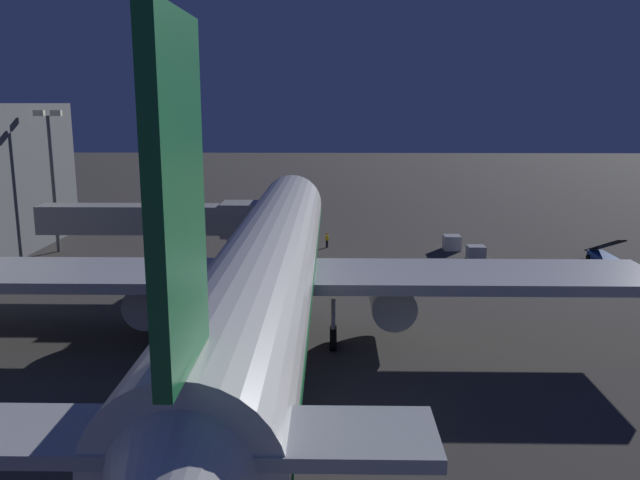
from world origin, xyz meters
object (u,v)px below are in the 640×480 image
Objects in this scene: airliner_at_gate at (267,269)px; baggage_container_mid_row at (452,243)px; ground_crew_near_nose_gear at (327,239)px; belt_loader at (603,257)px; jet_bridge at (166,219)px; apron_floodlight_mast at (52,169)px; baggage_container_near_belt at (476,253)px; traffic_cone_nose_port at (314,250)px; traffic_cone_nose_starboard at (273,250)px.

baggage_container_mid_row is at bearing -119.51° from airliner_at_gate.
ground_crew_near_nose_gear is at bearing -96.45° from airliner_at_gate.
airliner_at_gate is 7.88× the size of belt_loader.
jet_bridge is 2.57× the size of belt_loader.
jet_bridge is (10.74, -17.41, 0.11)m from airliner_at_gate.
jet_bridge is 18.88m from apron_floodlight_mast.
belt_loader is (-41.77, -6.31, -4.73)m from jet_bridge.
airliner_at_gate is 35.30m from baggage_container_mid_row.
baggage_container_near_belt is 16.29m from ground_crew_near_nose_gear.
jet_bridge is 42.51m from belt_loader.
traffic_cone_nose_port is (28.83, -4.85, -0.57)m from belt_loader.
traffic_cone_nose_starboard is at bearing 0.00° from traffic_cone_nose_port.
belt_loader is 13.95× the size of traffic_cone_nose_port.
baggage_container_mid_row is at bearing -70.96° from baggage_container_near_belt.
traffic_cone_nose_port is at bearing -94.40° from airliner_at_gate.
ground_crew_near_nose_gear is at bearing -135.84° from jet_bridge.
baggage_container_mid_row is 3.43× the size of traffic_cone_nose_starboard.
jet_bridge is at bearing 24.99° from baggage_container_mid_row.
traffic_cone_nose_port is at bearing 63.67° from ground_crew_near_nose_gear.
baggage_container_near_belt is 4.99m from baggage_container_mid_row.
airliner_at_gate is 33.69× the size of baggage_container_near_belt.
apron_floodlight_mast is 43.53m from baggage_container_mid_row.
ground_crew_near_nose_gear is (13.70, -0.82, 0.11)m from baggage_container_mid_row.
jet_bridge is 35.85× the size of traffic_cone_nose_port.
jet_bridge reaches higher than traffic_cone_nose_starboard.
baggage_container_mid_row is 1.14× the size of ground_crew_near_nose_gear.
ground_crew_near_nose_gear is (-3.54, -31.27, -4.56)m from airliner_at_gate.
baggage_container_mid_row is at bearing 176.57° from ground_crew_near_nose_gear.
belt_loader is 33.59m from traffic_cone_nose_starboard.
baggage_container_near_belt is 16.91m from traffic_cone_nose_port.
ground_crew_near_nose_gear is (15.32, -5.54, 0.18)m from baggage_container_near_belt.
airliner_at_gate is 29.12m from traffic_cone_nose_port.
belt_loader is 15.35m from baggage_container_mid_row.
belt_loader reaches higher than traffic_cone_nose_port.
ground_crew_near_nose_gear is at bearing -154.79° from traffic_cone_nose_starboard.
baggage_container_near_belt is at bearing -164.29° from jet_bridge.
baggage_container_mid_row is (13.80, -6.73, -0.05)m from belt_loader.
traffic_cone_nose_port is (15.03, 1.88, -0.52)m from baggage_container_mid_row.
jet_bridge is 35.85× the size of traffic_cone_nose_starboard.
traffic_cone_nose_port is (-2.20, -28.57, -5.19)m from airliner_at_gate.
jet_bridge is at bearing 40.78° from traffic_cone_nose_port.
jet_bridge is at bearing 52.58° from traffic_cone_nose_starboard.
traffic_cone_nose_port and traffic_cone_nose_starboard have the same top height.
baggage_container_near_belt is (12.17, -2.02, -0.12)m from belt_loader.
apron_floodlight_mast is 1.96× the size of belt_loader.
baggage_container_near_belt is at bearing 176.18° from apron_floodlight_mast.
baggage_container_near_belt is 3.26× the size of traffic_cone_nose_port.
apron_floodlight_mast is at bearing -37.39° from jet_bridge.
apron_floodlight_mast is at bearing 2.35° from baggage_container_mid_row.
baggage_container_mid_row is 13.72m from ground_crew_near_nose_gear.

